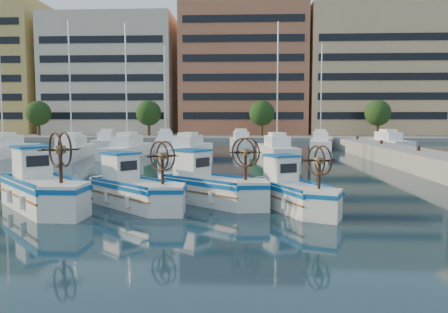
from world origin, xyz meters
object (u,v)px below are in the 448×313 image
fishing_boat_a (42,187)px  fishing_boat_c (210,184)px  fishing_boat_b (135,188)px  fishing_boat_d (293,191)px

fishing_boat_a → fishing_boat_c: size_ratio=1.07×
fishing_boat_b → fishing_boat_d: size_ratio=0.99×
fishing_boat_b → fishing_boat_c: bearing=-29.6°
fishing_boat_c → fishing_boat_d: (3.19, -1.01, -0.05)m
fishing_boat_a → fishing_boat_b: 3.40m
fishing_boat_a → fishing_boat_d: bearing=-40.6°
fishing_boat_b → fishing_boat_d: 5.99m
fishing_boat_a → fishing_boat_c: fishing_boat_a is taller
fishing_boat_a → fishing_boat_b: (3.36, 0.49, -0.09)m
fishing_boat_a → fishing_boat_c: bearing=-30.1°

